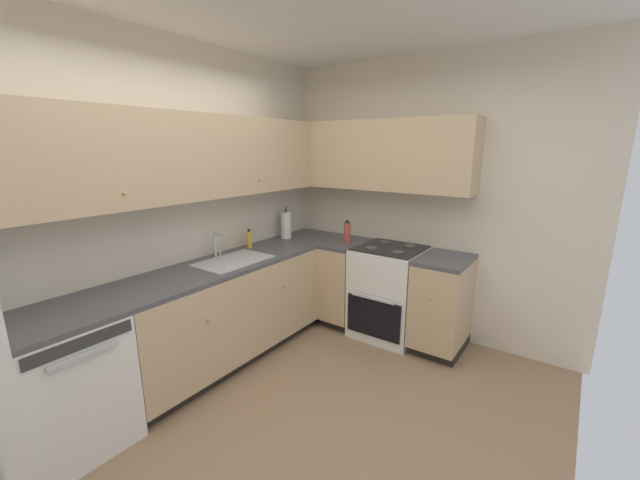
% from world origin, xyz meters
% --- Properties ---
extents(ground_plane, '(3.90, 2.90, 0.02)m').
position_xyz_m(ground_plane, '(0.00, 0.00, -0.01)').
color(ground_plane, '#937556').
extents(wall_back, '(4.00, 0.05, 2.67)m').
position_xyz_m(wall_back, '(0.00, 1.47, 1.34)').
color(wall_back, beige).
rests_on(wall_back, ground_plane).
extents(wall_right, '(0.05, 3.00, 2.67)m').
position_xyz_m(wall_right, '(1.98, 0.00, 1.34)').
color(wall_right, beige).
rests_on(wall_right, ground_plane).
extents(dishwasher, '(0.60, 0.63, 0.85)m').
position_xyz_m(dishwasher, '(-0.84, 1.15, 0.43)').
color(dishwasher, white).
rests_on(dishwasher, ground_plane).
extents(lower_cabinets_back, '(1.89, 0.62, 0.85)m').
position_xyz_m(lower_cabinets_back, '(0.41, 1.15, 0.43)').
color(lower_cabinets_back, tan).
rests_on(lower_cabinets_back, ground_plane).
extents(countertop_back, '(3.09, 0.60, 0.03)m').
position_xyz_m(countertop_back, '(0.40, 1.15, 0.87)').
color(countertop_back, '#4C4C51').
rests_on(countertop_back, lower_cabinets_back).
extents(lower_cabinets_right, '(0.62, 1.39, 0.85)m').
position_xyz_m(lower_cabinets_right, '(1.65, 0.12, 0.43)').
color(lower_cabinets_right, tan).
rests_on(lower_cabinets_right, ground_plane).
extents(countertop_right, '(0.60, 1.39, 0.03)m').
position_xyz_m(countertop_right, '(1.65, 0.12, 0.87)').
color(countertop_right, '#4C4C51').
rests_on(countertop_right, lower_cabinets_right).
extents(oven_range, '(0.68, 0.62, 1.03)m').
position_xyz_m(oven_range, '(1.67, 0.20, 0.45)').
color(oven_range, white).
rests_on(oven_range, ground_plane).
extents(upper_cabinets_back, '(2.77, 0.34, 0.66)m').
position_xyz_m(upper_cabinets_back, '(0.24, 1.29, 1.76)').
color(upper_cabinets_back, tan).
extents(upper_cabinets_right, '(0.32, 1.94, 0.66)m').
position_xyz_m(upper_cabinets_right, '(1.79, 0.48, 1.76)').
color(upper_cabinets_right, tan).
extents(sink, '(0.63, 0.40, 0.10)m').
position_xyz_m(sink, '(0.50, 1.12, 0.84)').
color(sink, '#B7B7BC').
rests_on(sink, countertop_back).
extents(faucet, '(0.07, 0.16, 0.22)m').
position_xyz_m(faucet, '(0.51, 1.33, 1.02)').
color(faucet, silver).
rests_on(faucet, countertop_back).
extents(soap_bottle, '(0.05, 0.05, 0.19)m').
position_xyz_m(soap_bottle, '(0.90, 1.33, 0.97)').
color(soap_bottle, gold).
rests_on(soap_bottle, countertop_back).
extents(paper_towel_roll, '(0.11, 0.11, 0.34)m').
position_xyz_m(paper_towel_roll, '(1.42, 1.31, 1.03)').
color(paper_towel_roll, white).
rests_on(paper_towel_roll, countertop_back).
extents(oil_bottle, '(0.07, 0.07, 0.22)m').
position_xyz_m(oil_bottle, '(1.65, 0.68, 0.99)').
color(oil_bottle, '#BF4C3F').
rests_on(oil_bottle, countertop_right).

